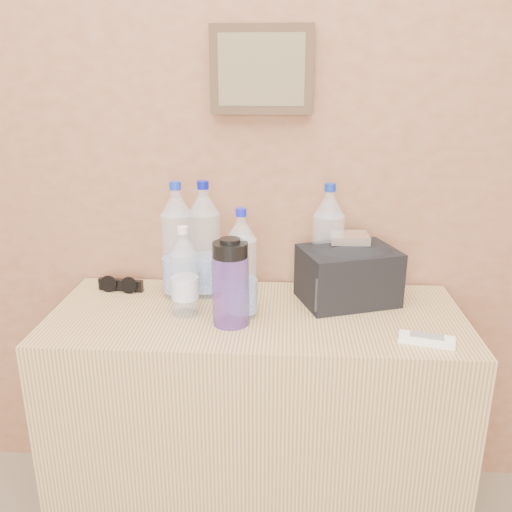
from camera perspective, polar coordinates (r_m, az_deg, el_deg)
The scene contains 12 objects.
picture_frame at distance 1.66m, azimuth 0.59°, elevation 19.00°, with size 0.30×0.03×0.25m, color #382311, non-canonical shape.
dresser at distance 1.75m, azimuth 0.05°, elevation -17.09°, with size 1.18×0.49×0.74m, color tan.
pet_large_a at distance 1.65m, azimuth -5.41°, elevation 1.10°, with size 0.10×0.10×0.35m.
pet_large_b at distance 1.65m, azimuth -8.21°, elevation 0.97°, with size 0.10×0.10×0.35m.
pet_large_c at distance 1.64m, azimuth 7.54°, elevation 0.90°, with size 0.09×0.09×0.35m.
pet_large_d at distance 1.50m, azimuth -1.54°, elevation -1.44°, with size 0.08×0.08×0.31m.
pet_small at distance 1.53m, azimuth -7.54°, elevation -2.13°, with size 0.07×0.07×0.26m.
nalgene_bottle at distance 1.45m, azimuth -2.69°, elevation -2.82°, with size 0.10×0.10×0.24m.
sunglasses at distance 1.76m, azimuth -14.04°, elevation -2.97°, with size 0.14×0.05×0.04m, color black, non-canonical shape.
ac_remote at distance 1.46m, azimuth 17.51°, elevation -8.39°, with size 0.14×0.04×0.02m, color white.
toiletry_bag at distance 1.63m, azimuth 9.67°, elevation -1.67°, with size 0.27×0.20×0.18m, color black, non-canonical shape.
foil_packet at distance 1.61m, azimuth 9.79°, elevation 1.91°, with size 0.11×0.09×0.02m, color silver.
Camera 1 is at (0.16, 0.32, 1.39)m, focal length 38.00 mm.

